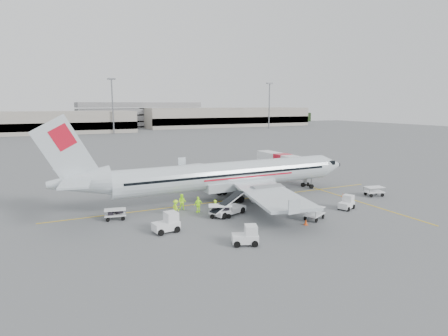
{
  "coord_description": "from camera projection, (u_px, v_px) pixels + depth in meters",
  "views": [
    {
      "loc": [
        -20.44,
        -40.87,
        11.91
      ],
      "look_at": [
        0.0,
        2.0,
        3.8
      ],
      "focal_mm": 30.0,
      "sensor_mm": 36.0,
      "label": 1
    }
  ],
  "objects": [
    {
      "name": "jet_bridge",
      "position": [
        282.0,
        167.0,
        59.5
      ],
      "size": [
        3.34,
        15.82,
        4.14
      ],
      "primitive_type": null,
      "rotation": [
        0.0,
        0.0,
        0.02
      ],
      "color": "white",
      "rests_on": "ground"
    },
    {
      "name": "crew_b",
      "position": [
        182.0,
        202.0,
        42.6
      ],
      "size": [
        1.13,
        1.06,
        1.85
      ],
      "primitive_type": "imported",
      "rotation": [
        0.0,
        0.0,
        -0.54
      ],
      "color": "#B7FF1C",
      "rests_on": "ground"
    },
    {
      "name": "terminal_east",
      "position": [
        227.0,
        117.0,
        204.91
      ],
      "size": [
        90.0,
        26.0,
        10.0
      ],
      "primitive_type": null,
      "color": "gray",
      "rests_on": "ground"
    },
    {
      "name": "crew_c",
      "position": [
        176.0,
        207.0,
        40.58
      ],
      "size": [
        0.85,
        1.21,
        1.71
      ],
      "primitive_type": "imported",
      "rotation": [
        0.0,
        0.0,
        1.78
      ],
      "color": "#B7FF1C",
      "rests_on": "ground"
    },
    {
      "name": "treeline",
      "position": [
        87.0,
        121.0,
        202.24
      ],
      "size": [
        300.0,
        3.0,
        6.0
      ],
      "primitive_type": null,
      "color": "black",
      "rests_on": "ground"
    },
    {
      "name": "mast_east",
      "position": [
        269.0,
        106.0,
        184.12
      ],
      "size": [
        3.2,
        1.2,
        22.0
      ],
      "primitive_type": null,
      "color": "slate",
      "rests_on": "ground"
    },
    {
      "name": "mast_center",
      "position": [
        113.0,
        107.0,
        152.3
      ],
      "size": [
        3.2,
        1.2,
        22.0
      ],
      "primitive_type": null,
      "color": "slate",
      "rests_on": "ground"
    },
    {
      "name": "cone_stbd",
      "position": [
        306.0,
        222.0,
        37.33
      ],
      "size": [
        0.38,
        0.38,
        0.62
      ],
      "primitive_type": "cone",
      "color": "#E04713",
      "rests_on": "ground"
    },
    {
      "name": "tug_mid",
      "position": [
        245.0,
        235.0,
        31.99
      ],
      "size": [
        2.53,
        1.99,
        1.72
      ],
      "primitive_type": null,
      "rotation": [
        0.0,
        0.0,
        -0.37
      ],
      "color": "white",
      "rests_on": "ground"
    },
    {
      "name": "crew_d",
      "position": [
        198.0,
        205.0,
        41.57
      ],
      "size": [
        1.12,
        0.63,
        1.8
      ],
      "primitive_type": "imported",
      "rotation": [
        0.0,
        0.0,
        3.33
      ],
      "color": "#B7FF1C",
      "rests_on": "ground"
    },
    {
      "name": "stripe_cross",
      "position": [
        362.0,
        203.0,
        45.86
      ],
      "size": [
        0.2,
        20.0,
        0.01
      ],
      "primitive_type": "cube",
      "color": "yellow",
      "rests_on": "ground"
    },
    {
      "name": "cart_loaded_a",
      "position": [
        220.0,
        211.0,
        39.96
      ],
      "size": [
        2.86,
        2.3,
        1.3
      ],
      "primitive_type": null,
      "rotation": [
        0.0,
        0.0,
        -0.39
      ],
      "color": "white",
      "rests_on": "ground"
    },
    {
      "name": "tug_aft",
      "position": [
        166.0,
        223.0,
        35.14
      ],
      "size": [
        2.59,
        1.7,
        1.87
      ],
      "primitive_type": null,
      "rotation": [
        0.0,
        0.0,
        0.14
      ],
      "color": "white",
      "rests_on": "ground"
    },
    {
      "name": "cart_loaded_b",
      "position": [
        115.0,
        214.0,
        39.01
      ],
      "size": [
        2.36,
        1.64,
        1.13
      ],
      "primitive_type": null,
      "rotation": [
        0.0,
        0.0,
        -0.17
      ],
      "color": "white",
      "rests_on": "ground"
    },
    {
      "name": "cart_empty_b",
      "position": [
        374.0,
        191.0,
        49.09
      ],
      "size": [
        2.62,
        1.87,
        1.24
      ],
      "primitive_type": null,
      "rotation": [
        0.0,
        0.0,
        -0.21
      ],
      "color": "white",
      "rests_on": "ground"
    },
    {
      "name": "stripe_lead",
      "position": [
        231.0,
        200.0,
        47.03
      ],
      "size": [
        44.0,
        0.2,
        0.01
      ],
      "primitive_type": "cube",
      "color": "yellow",
      "rests_on": "ground"
    },
    {
      "name": "crew_a",
      "position": [
        216.0,
        207.0,
        40.93
      ],
      "size": [
        0.69,
        0.69,
        1.62
      ],
      "primitive_type": "imported",
      "rotation": [
        0.0,
        0.0,
        0.81
      ],
      "color": "#B7FF1C",
      "rests_on": "ground"
    },
    {
      "name": "aircraft",
      "position": [
        230.0,
        157.0,
        46.81
      ],
      "size": [
        39.12,
        30.81,
        10.7
      ],
      "primitive_type": null,
      "rotation": [
        0.0,
        0.0,
        0.01
      ],
      "color": "silver",
      "rests_on": "ground"
    },
    {
      "name": "ground",
      "position": [
        231.0,
        200.0,
        47.04
      ],
      "size": [
        360.0,
        360.0,
        0.0
      ],
      "primitive_type": "plane",
      "color": "#56595B"
    },
    {
      "name": "cone_nose",
      "position": [
        343.0,
        195.0,
        48.64
      ],
      "size": [
        0.33,
        0.33,
        0.54
      ],
      "primitive_type": "cone",
      "color": "#E04713",
      "rests_on": "ground"
    },
    {
      "name": "belt_loader",
      "position": [
        228.0,
        202.0,
        40.62
      ],
      "size": [
        5.7,
        3.72,
        2.89
      ],
      "primitive_type": null,
      "rotation": [
        0.0,
        0.0,
        0.35
      ],
      "color": "white",
      "rests_on": "ground"
    },
    {
      "name": "parking_garage",
      "position": [
        139.0,
        114.0,
        198.83
      ],
      "size": [
        62.0,
        24.0,
        14.0
      ],
      "primitive_type": null,
      "color": "slate",
      "rests_on": "ground"
    },
    {
      "name": "cone_port",
      "position": [
        168.0,
        178.0,
        59.3
      ],
      "size": [
        0.42,
        0.42,
        0.68
      ],
      "primitive_type": "cone",
      "color": "#E04713",
      "rests_on": "ground"
    },
    {
      "name": "cart_empty_a",
      "position": [
        314.0,
        214.0,
        39.08
      ],
      "size": [
        2.78,
        2.34,
        1.25
      ],
      "primitive_type": null,
      "rotation": [
        0.0,
        0.0,
        0.46
      ],
      "color": "white",
      "rests_on": "ground"
    },
    {
      "name": "tug_fore",
      "position": [
        346.0,
        202.0,
        42.85
      ],
      "size": [
        2.35,
        1.89,
        1.59
      ],
      "primitive_type": null,
      "rotation": [
        0.0,
        0.0,
        0.4
      ],
      "color": "white",
      "rests_on": "ground"
    }
  ]
}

